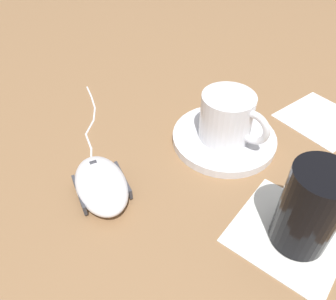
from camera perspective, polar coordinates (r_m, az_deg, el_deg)
ground_plane at (r=0.48m, az=7.11°, el=-2.55°), size 3.00×3.00×0.00m
saucer at (r=0.52m, az=9.70°, el=2.04°), size 0.16×0.16×0.01m
coffee_cup at (r=0.49m, az=10.38°, el=5.62°), size 0.10×0.08×0.07m
computer_mouse at (r=0.44m, az=-11.55°, el=-5.92°), size 0.12×0.12×0.03m
mouse_cable at (r=0.57m, az=-13.27°, el=5.17°), size 0.10×0.19×0.00m
napkin_under_glass at (r=0.43m, az=20.30°, el=-13.43°), size 0.16×0.16×0.00m
drinking_glass at (r=0.38m, az=23.48°, el=-9.36°), size 0.06×0.06×0.11m
napkin_spare at (r=0.61m, az=25.19°, el=4.88°), size 0.17×0.17×0.00m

